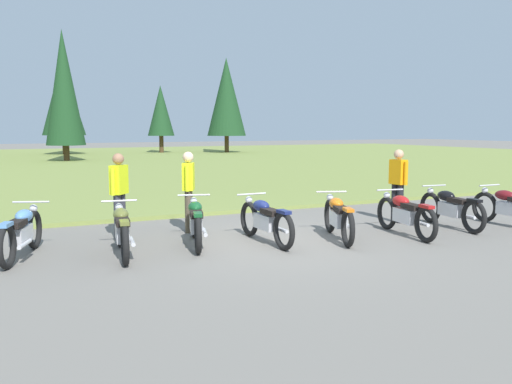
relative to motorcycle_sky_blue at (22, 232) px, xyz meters
name	(u,v)px	position (x,y,z in m)	size (l,w,h in m)	color
ground_plane	(270,243)	(4.25, -0.76, -0.44)	(140.00, 140.00, 0.00)	slate
grass_moorland	(80,162)	(4.25, 24.64, -0.39)	(80.00, 44.00, 0.10)	olive
motorcycle_sky_blue	(22,232)	(0.00, 0.00, 0.00)	(0.90, 2.01, 0.88)	black
motorcycle_olive	(122,230)	(1.54, -0.56, 0.00)	(0.62, 2.09, 0.88)	black
motorcycle_british_green	(196,222)	(2.93, -0.34, 0.00)	(0.82, 2.04, 0.88)	black
motorcycle_navy	(265,220)	(4.17, -0.71, 0.00)	(0.62, 2.10, 0.88)	black
motorcycle_orange	(338,217)	(5.59, -1.04, 0.00)	(0.92, 2.00, 0.88)	black
motorcycle_red	(405,214)	(7.01, -1.32, 0.00)	(0.62, 2.09, 0.88)	black
motorcycle_black	(451,208)	(8.47, -1.11, 0.00)	(0.62, 2.10, 0.88)	black
motorcycle_maroon	(511,207)	(9.72, -1.60, 0.00)	(0.62, 2.10, 0.88)	black
rider_with_back_turned	(188,187)	(3.22, 0.91, 0.51)	(0.35, 0.51, 1.67)	#4C4233
rider_checking_bike	(119,190)	(1.79, 0.87, 0.51)	(0.40, 0.44, 1.67)	#2D2D38
rider_in_hivis_vest	(398,181)	(7.88, -0.08, 0.51)	(0.25, 0.55, 1.67)	black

